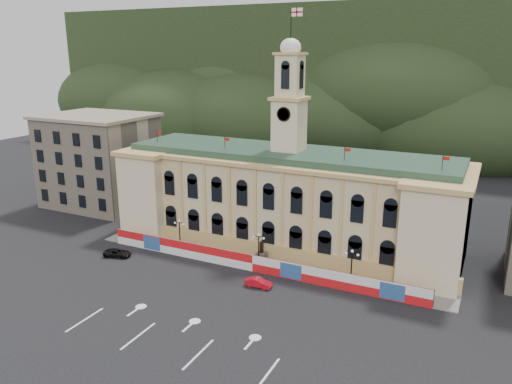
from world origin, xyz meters
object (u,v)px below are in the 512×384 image
at_px(lamp_center, 259,247).
at_px(red_sedan, 258,283).
at_px(statue, 262,256).
at_px(black_suv, 117,253).

bearing_deg(lamp_center, red_sedan, -64.51).
bearing_deg(statue, red_sedan, -67.71).
bearing_deg(lamp_center, statue, 90.00).
bearing_deg(lamp_center, black_suv, -163.05).
height_order(statue, red_sedan, statue).
distance_m(lamp_center, black_suv, 22.42).
relative_size(statue, black_suv, 0.80).
xyz_separation_m(statue, lamp_center, (0.00, -1.00, 1.89)).
distance_m(statue, red_sedan, 7.74).
xyz_separation_m(red_sedan, black_suv, (-24.24, -0.36, -0.03)).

